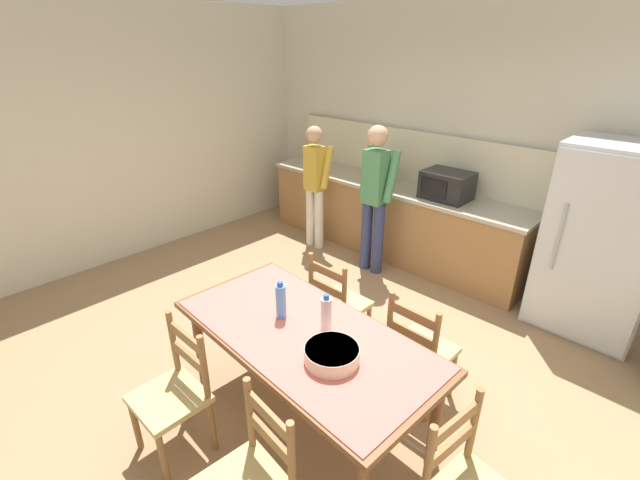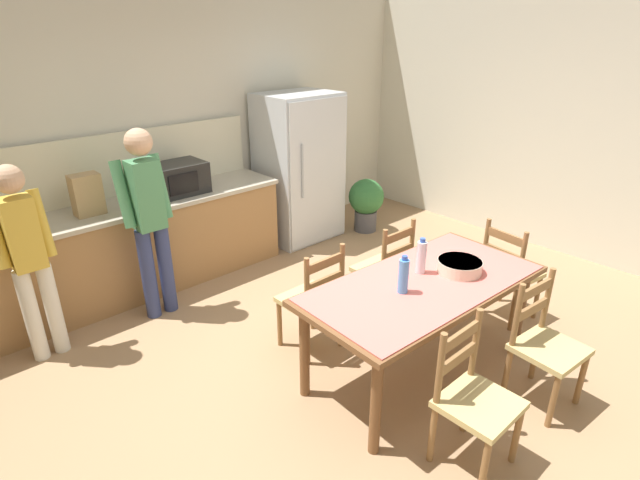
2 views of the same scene
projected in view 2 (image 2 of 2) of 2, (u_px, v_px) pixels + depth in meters
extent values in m
plane|color=#9E7A56|center=(355.00, 359.00, 3.92)|extent=(8.32, 8.32, 0.00)
cube|color=beige|center=(172.00, 126.00, 5.13)|extent=(6.52, 0.12, 2.90)
cube|color=beige|center=(567.00, 122.00, 5.37)|extent=(0.12, 5.20, 2.90)
cube|color=#9E7042|center=(113.00, 256.00, 4.66)|extent=(3.41, 0.62, 0.85)
cube|color=#B2A893|center=(105.00, 212.00, 4.48)|extent=(3.45, 0.66, 0.04)
cube|color=#B7BCC1|center=(9.00, 234.00, 4.00)|extent=(0.52, 0.38, 0.02)
cube|color=beige|center=(86.00, 170.00, 4.56)|extent=(3.41, 0.03, 0.60)
cube|color=silver|center=(299.00, 168.00, 5.88)|extent=(0.88, 0.68, 1.72)
cube|color=silver|center=(319.00, 174.00, 5.64)|extent=(0.85, 0.02, 1.65)
cylinder|color=#A5AAB2|center=(302.00, 171.00, 5.43)|extent=(0.02, 0.02, 0.60)
cube|color=black|center=(179.00, 178.00, 4.86)|extent=(0.50, 0.38, 0.30)
cube|color=black|center=(184.00, 184.00, 4.70)|extent=(0.30, 0.01, 0.19)
cube|color=tan|center=(87.00, 195.00, 4.30)|extent=(0.24, 0.16, 0.36)
cylinder|color=brown|center=(376.00, 405.00, 2.94)|extent=(0.07, 0.07, 0.72)
cylinder|color=brown|center=(520.00, 312.00, 3.89)|extent=(0.07, 0.07, 0.72)
cylinder|color=brown|center=(304.00, 352.00, 3.42)|extent=(0.07, 0.07, 0.72)
cylinder|color=brown|center=(448.00, 280.00, 4.37)|extent=(0.07, 0.07, 0.72)
cube|color=brown|center=(423.00, 285.00, 3.51)|extent=(1.85, 0.96, 0.04)
cube|color=#D1665B|center=(424.00, 282.00, 3.50)|extent=(1.78, 0.93, 0.01)
cylinder|color=#4C8ED6|center=(403.00, 276.00, 3.31)|extent=(0.07, 0.07, 0.24)
cylinder|color=#2D51B2|center=(405.00, 258.00, 3.26)|extent=(0.04, 0.04, 0.03)
cylinder|color=silver|center=(421.00, 257.00, 3.58)|extent=(0.07, 0.07, 0.24)
cylinder|color=#2D51B2|center=(423.00, 240.00, 3.52)|extent=(0.04, 0.04, 0.03)
cylinder|color=beige|center=(460.00, 266.00, 3.62)|extent=(0.32, 0.32, 0.09)
cylinder|color=beige|center=(460.00, 262.00, 3.60)|extent=(0.31, 0.31, 0.02)
cylinder|color=olive|center=(553.00, 401.00, 3.20)|extent=(0.04, 0.04, 0.41)
cylinder|color=olive|center=(581.00, 379.00, 3.40)|extent=(0.04, 0.04, 0.41)
cylinder|color=olive|center=(506.00, 374.00, 3.44)|extent=(0.04, 0.04, 0.41)
cylinder|color=olive|center=(535.00, 355.00, 3.64)|extent=(0.04, 0.04, 0.41)
cube|color=tan|center=(550.00, 349.00, 3.33)|extent=(0.46, 0.44, 0.04)
cylinder|color=olive|center=(517.00, 315.00, 3.25)|extent=(0.04, 0.04, 0.46)
cylinder|color=olive|center=(547.00, 298.00, 3.45)|extent=(0.04, 0.04, 0.46)
cube|color=olive|center=(536.00, 290.00, 3.30)|extent=(0.36, 0.06, 0.07)
cube|color=olive|center=(532.00, 309.00, 3.36)|extent=(0.36, 0.06, 0.07)
cylinder|color=olive|center=(537.00, 297.00, 4.40)|extent=(0.04, 0.04, 0.41)
cylinder|color=olive|center=(502.00, 281.00, 4.67)|extent=(0.04, 0.04, 0.41)
cylinder|color=olive|center=(513.00, 309.00, 4.22)|extent=(0.04, 0.04, 0.41)
cylinder|color=olive|center=(479.00, 292.00, 4.49)|extent=(0.04, 0.04, 0.41)
cube|color=tan|center=(511.00, 272.00, 4.36)|extent=(0.45, 0.47, 0.04)
cylinder|color=olive|center=(522.00, 259.00, 4.03)|extent=(0.04, 0.04, 0.46)
cylinder|color=olive|center=(486.00, 244.00, 4.30)|extent=(0.04, 0.04, 0.46)
cube|color=olive|center=(506.00, 237.00, 4.12)|extent=(0.07, 0.36, 0.07)
cube|color=olive|center=(503.00, 253.00, 4.18)|extent=(0.07, 0.36, 0.07)
cylinder|color=olive|center=(484.00, 469.00, 2.71)|extent=(0.04, 0.04, 0.41)
cylinder|color=olive|center=(517.00, 435.00, 2.94)|extent=(0.04, 0.04, 0.41)
cylinder|color=olive|center=(432.00, 434.00, 2.94)|extent=(0.04, 0.04, 0.41)
cylinder|color=olive|center=(466.00, 405.00, 3.16)|extent=(0.04, 0.04, 0.41)
cube|color=tan|center=(479.00, 404.00, 2.85)|extent=(0.42, 0.40, 0.04)
cylinder|color=olive|center=(440.00, 369.00, 2.75)|extent=(0.04, 0.04, 0.46)
cylinder|color=olive|center=(475.00, 343.00, 2.97)|extent=(0.04, 0.04, 0.46)
cube|color=olive|center=(461.00, 336.00, 2.81)|extent=(0.36, 0.02, 0.07)
cube|color=olive|center=(458.00, 358.00, 2.87)|extent=(0.36, 0.02, 0.07)
cylinder|color=olive|center=(380.00, 279.00, 4.73)|extent=(0.04, 0.04, 0.41)
cylinder|color=olive|center=(353.00, 291.00, 4.51)|extent=(0.04, 0.04, 0.41)
cylinder|color=olive|center=(408.00, 292.00, 4.49)|extent=(0.04, 0.04, 0.41)
cylinder|color=olive|center=(381.00, 306.00, 4.27)|extent=(0.04, 0.04, 0.41)
cube|color=tan|center=(382.00, 269.00, 4.41)|extent=(0.43, 0.41, 0.04)
cylinder|color=olive|center=(412.00, 244.00, 4.30)|extent=(0.04, 0.04, 0.46)
cylinder|color=olive|center=(384.00, 256.00, 4.08)|extent=(0.04, 0.04, 0.46)
cube|color=olive|center=(399.00, 235.00, 4.14)|extent=(0.36, 0.03, 0.07)
cube|color=olive|center=(398.00, 252.00, 4.20)|extent=(0.36, 0.03, 0.07)
cylinder|color=olive|center=(313.00, 307.00, 4.25)|extent=(0.04, 0.04, 0.41)
cylinder|color=olive|center=(280.00, 323.00, 4.02)|extent=(0.04, 0.04, 0.41)
cylinder|color=olive|center=(341.00, 324.00, 4.02)|extent=(0.04, 0.04, 0.41)
cylinder|color=olive|center=(308.00, 342.00, 3.79)|extent=(0.04, 0.04, 0.41)
cube|color=tan|center=(310.00, 299.00, 3.93)|extent=(0.42, 0.40, 0.04)
cylinder|color=olive|center=(342.00, 271.00, 3.83)|extent=(0.04, 0.04, 0.46)
cylinder|color=olive|center=(307.00, 287.00, 3.60)|extent=(0.04, 0.04, 0.46)
cube|color=olive|center=(325.00, 263.00, 3.66)|extent=(0.36, 0.02, 0.07)
cube|color=olive|center=(325.00, 281.00, 3.72)|extent=(0.36, 0.02, 0.07)
cylinder|color=silver|center=(32.00, 316.00, 3.80)|extent=(0.12, 0.12, 0.77)
cylinder|color=silver|center=(53.00, 308.00, 3.89)|extent=(0.12, 0.12, 0.77)
cube|color=gold|center=(22.00, 234.00, 3.58)|extent=(0.22, 0.18, 0.54)
sphere|color=tan|center=(8.00, 179.00, 3.42)|extent=(0.20, 0.20, 0.20)
cylinder|color=gold|center=(42.00, 223.00, 3.71)|extent=(0.09, 0.21, 0.52)
cylinder|color=navy|center=(148.00, 274.00, 4.35)|extent=(0.12, 0.12, 0.83)
cylinder|color=navy|center=(166.00, 269.00, 4.45)|extent=(0.12, 0.12, 0.83)
cube|color=#478456|center=(146.00, 195.00, 4.12)|extent=(0.23, 0.19, 0.59)
sphere|color=tan|center=(138.00, 142.00, 3.94)|extent=(0.22, 0.22, 0.22)
cylinder|color=#478456|center=(123.00, 194.00, 4.05)|extent=(0.09, 0.22, 0.56)
cylinder|color=#478456|center=(160.00, 186.00, 4.25)|extent=(0.09, 0.22, 0.56)
cylinder|color=#4C4C51|center=(365.00, 220.00, 6.32)|extent=(0.28, 0.28, 0.26)
sphere|color=#337038|center=(366.00, 197.00, 6.19)|extent=(0.44, 0.44, 0.44)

